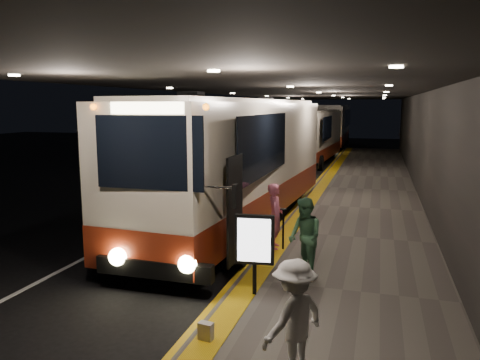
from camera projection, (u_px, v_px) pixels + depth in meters
The scene contains 18 objects.
ground at pixel (188, 237), 13.94m from camera, with size 90.00×90.00×0.00m, color black.
lane_line_white at pixel (195, 201), 19.18m from camera, with size 0.12×50.00×0.01m, color silver.
kerb_stripe_yellow at pixel (295, 207), 18.01m from camera, with size 0.18×50.00×0.01m, color gold.
sidewalk at pixel (360, 209), 17.32m from camera, with size 4.50×50.00×0.15m, color #514C44.
tactile_strip at pixel (309, 204), 17.85m from camera, with size 0.50×50.00×0.01m, color gold.
terminal_wall at pixel (430, 131), 16.23m from camera, with size 0.10×50.00×6.00m, color black.
support_columns at pixel (192, 150), 17.81m from camera, with size 0.80×24.80×4.40m.
canopy at pixel (302, 86), 17.24m from camera, with size 9.00×50.00×0.40m, color black.
coach_main at pixel (240, 167), 15.24m from camera, with size 3.36×12.82×3.96m.
coach_second at pixel (312, 139), 31.52m from camera, with size 2.83×11.15×3.47m.
coach_third at pixel (333, 127), 44.58m from camera, with size 2.71×12.11×3.80m.
passenger_boarding at pixel (275, 216), 12.25m from camera, with size 0.63×0.42×1.74m, color #CD5F7B.
passenger_waiting_green at pixel (305, 237), 10.35m from camera, with size 0.84×0.52×1.73m, color #3F724D.
passenger_waiting_white at pixel (294, 318), 6.45m from camera, with size 1.08×0.50×1.67m, color beige.
bag_polka at pixel (290, 279), 9.67m from camera, with size 0.29×0.13×0.36m, color black.
bag_plain at pixel (206, 331), 7.50m from camera, with size 0.24×0.14×0.30m, color beige.
info_sign at pixel (255, 241), 9.17m from camera, with size 0.78×0.20×1.63m.
stanchion_post at pixel (283, 229), 12.19m from camera, with size 0.05×0.05×1.07m, color black.
Camera 1 is at (5.33, -12.50, 3.89)m, focal length 35.00 mm.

